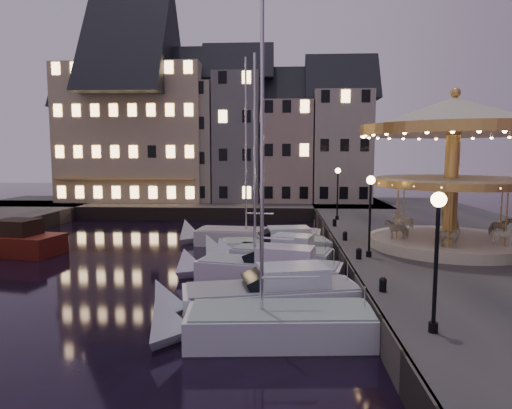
# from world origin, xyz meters

# --- Properties ---
(ground) EXTENTS (160.00, 160.00, 0.00)m
(ground) POSITION_xyz_m (0.00, 0.00, 0.00)
(ground) COLOR black
(ground) RESTS_ON ground
(quay_east) EXTENTS (16.00, 56.00, 1.30)m
(quay_east) POSITION_xyz_m (14.00, 6.00, 0.65)
(quay_east) COLOR #474442
(quay_east) RESTS_ON ground
(quay_north) EXTENTS (44.00, 12.00, 1.30)m
(quay_north) POSITION_xyz_m (-8.00, 28.00, 0.65)
(quay_north) COLOR #474442
(quay_north) RESTS_ON ground
(quaywall_e) EXTENTS (0.15, 44.00, 1.30)m
(quaywall_e) POSITION_xyz_m (6.00, 6.00, 0.65)
(quaywall_e) COLOR #47423A
(quaywall_e) RESTS_ON ground
(quaywall_n) EXTENTS (48.00, 0.15, 1.30)m
(quaywall_n) POSITION_xyz_m (-6.00, 22.00, 0.65)
(quaywall_n) COLOR #47423A
(quaywall_n) RESTS_ON ground
(streetlamp_a) EXTENTS (0.44, 0.44, 4.17)m
(streetlamp_a) POSITION_xyz_m (7.20, -9.00, 4.02)
(streetlamp_a) COLOR black
(streetlamp_a) RESTS_ON quay_east
(streetlamp_b) EXTENTS (0.44, 0.44, 4.17)m
(streetlamp_b) POSITION_xyz_m (7.20, 1.00, 4.02)
(streetlamp_b) COLOR black
(streetlamp_b) RESTS_ON quay_east
(streetlamp_c) EXTENTS (0.44, 0.44, 4.17)m
(streetlamp_c) POSITION_xyz_m (7.20, 14.50, 4.02)
(streetlamp_c) COLOR black
(streetlamp_c) RESTS_ON quay_east
(bollard_a) EXTENTS (0.30, 0.30, 0.57)m
(bollard_a) POSITION_xyz_m (6.60, -5.00, 1.60)
(bollard_a) COLOR black
(bollard_a) RESTS_ON quay_east
(bollard_b) EXTENTS (0.30, 0.30, 0.57)m
(bollard_b) POSITION_xyz_m (6.60, 0.50, 1.60)
(bollard_b) COLOR black
(bollard_b) RESTS_ON quay_east
(bollard_c) EXTENTS (0.30, 0.30, 0.57)m
(bollard_c) POSITION_xyz_m (6.60, 5.50, 1.60)
(bollard_c) COLOR black
(bollard_c) RESTS_ON quay_east
(bollard_d) EXTENTS (0.30, 0.30, 0.57)m
(bollard_d) POSITION_xyz_m (6.60, 11.00, 1.60)
(bollard_d) COLOR black
(bollard_d) RESTS_ON quay_east
(townhouse_na) EXTENTS (5.50, 8.00, 12.80)m
(townhouse_na) POSITION_xyz_m (-19.50, 30.00, 7.78)
(townhouse_na) COLOR tan
(townhouse_na) RESTS_ON quay_north
(townhouse_nb) EXTENTS (6.16, 8.00, 13.80)m
(townhouse_nb) POSITION_xyz_m (-14.05, 30.00, 8.28)
(townhouse_nb) COLOR gray
(townhouse_nb) RESTS_ON quay_north
(townhouse_nc) EXTENTS (6.82, 8.00, 14.80)m
(townhouse_nc) POSITION_xyz_m (-8.00, 30.00, 8.78)
(townhouse_nc) COLOR #A8A38B
(townhouse_nc) RESTS_ON quay_north
(townhouse_nd) EXTENTS (5.50, 8.00, 15.80)m
(townhouse_nd) POSITION_xyz_m (-2.25, 30.00, 9.28)
(townhouse_nd) COLOR slate
(townhouse_nd) RESTS_ON quay_north
(townhouse_ne) EXTENTS (6.16, 8.00, 12.80)m
(townhouse_ne) POSITION_xyz_m (3.20, 30.00, 7.78)
(townhouse_ne) COLOR tan
(townhouse_ne) RESTS_ON quay_north
(townhouse_nf) EXTENTS (6.82, 8.00, 13.80)m
(townhouse_nf) POSITION_xyz_m (9.25, 30.00, 8.28)
(townhouse_nf) COLOR #ACA591
(townhouse_nf) RESTS_ON quay_north
(hotel_corner) EXTENTS (17.60, 9.00, 16.80)m
(hotel_corner) POSITION_xyz_m (-14.00, 30.00, 9.78)
(hotel_corner) COLOR beige
(hotel_corner) RESTS_ON quay_north
(motorboat_a) EXTENTS (7.71, 3.07, 12.82)m
(motorboat_a) POSITION_xyz_m (2.11, -6.83, 0.54)
(motorboat_a) COLOR silver
(motorboat_a) RESTS_ON ground
(motorboat_b) EXTENTS (8.41, 4.17, 2.15)m
(motorboat_b) POSITION_xyz_m (1.92, -4.05, 0.64)
(motorboat_b) COLOR silver
(motorboat_b) RESTS_ON ground
(motorboat_c) EXTENTS (8.40, 3.93, 11.14)m
(motorboat_c) POSITION_xyz_m (1.67, 0.48, 0.68)
(motorboat_c) COLOR silver
(motorboat_c) RESTS_ON ground
(motorboat_d) EXTENTS (6.78, 3.80, 2.15)m
(motorboat_d) POSITION_xyz_m (2.30, 3.81, 0.64)
(motorboat_d) COLOR silver
(motorboat_d) RESTS_ON ground
(motorboat_e) EXTENTS (7.90, 3.36, 2.15)m
(motorboat_e) POSITION_xyz_m (1.98, 6.19, 0.64)
(motorboat_e) COLOR silver
(motorboat_e) RESTS_ON ground
(motorboat_f) EXTENTS (10.04, 3.58, 13.29)m
(motorboat_f) POSITION_xyz_m (0.45, 10.27, 0.53)
(motorboat_f) COLOR silver
(motorboat_f) RESTS_ON ground
(red_fishing_boat) EXTENTS (8.77, 4.39, 6.21)m
(red_fishing_boat) POSITION_xyz_m (-15.82, 6.53, 0.71)
(red_fishing_boat) COLOR #5D1910
(red_fishing_boat) RESTS_ON ground
(carousel) EXTENTS (10.14, 10.14, 8.87)m
(carousel) POSITION_xyz_m (12.19, 3.74, 7.14)
(carousel) COLOR beige
(carousel) RESTS_ON quay_east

